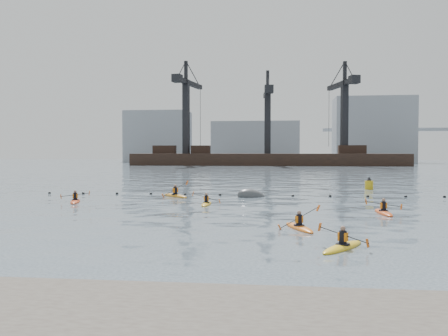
{
  "coord_description": "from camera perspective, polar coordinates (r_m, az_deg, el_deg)",
  "views": [
    {
      "loc": [
        2.77,
        -16.65,
        3.66
      ],
      "look_at": [
        -0.03,
        7.95,
        2.8
      ],
      "focal_mm": 38.0,
      "sensor_mm": 36.0,
      "label": 1
    }
  ],
  "objects": [
    {
      "name": "barge_pier",
      "position": [
        126.69,
        5.14,
        1.19
      ],
      "size": [
        72.0,
        19.3,
        29.5
      ],
      "color": "black",
      "rests_on": "ground"
    },
    {
      "name": "kayaker_1",
      "position": [
        18.66,
        14.1,
        -9.09
      ],
      "size": [
        2.17,
        2.88,
        1.0
      ],
      "rotation": [
        0.0,
        0.0,
        -0.58
      ],
      "color": "yellow",
      "rests_on": "ground"
    },
    {
      "name": "nav_buoy",
      "position": [
        47.85,
        17.04,
        -1.96
      ],
      "size": [
        0.78,
        0.78,
        1.42
      ],
      "color": "gold",
      "rests_on": "ground"
    },
    {
      "name": "kayaker_5",
      "position": [
        38.75,
        -5.88,
        -3.28
      ],
      "size": [
        2.86,
        3.07,
        1.39
      ],
      "rotation": [
        0.0,
        0.0,
        0.73
      ],
      "color": "orange",
      "rests_on": "ground"
    },
    {
      "name": "skyline",
      "position": [
        167.02,
        6.32,
        3.9
      ],
      "size": [
        141.0,
        28.0,
        22.0
      ],
      "color": "gray",
      "rests_on": "ground"
    },
    {
      "name": "kayaker_4",
      "position": [
        29.63,
        18.64,
        -5.02
      ],
      "size": [
        2.18,
        3.23,
        1.03
      ],
      "rotation": [
        0.0,
        0.0,
        3.19
      ],
      "color": "#D64714",
      "rests_on": "ground"
    },
    {
      "name": "kayaker_2",
      "position": [
        36.02,
        -17.46,
        -3.78
      ],
      "size": [
        2.01,
        3.12,
        0.99
      ],
      "rotation": [
        0.0,
        0.0,
        0.32
      ],
      "color": "red",
      "rests_on": "ground"
    },
    {
      "name": "mooring_buoy",
      "position": [
        38.39,
        3.34,
        -3.48
      ],
      "size": [
        3.02,
        2.46,
        1.71
      ],
      "primitive_type": "ellipsoid",
      "rotation": [
        0.0,
        0.21,
        0.45
      ],
      "color": "#393C3E",
      "rests_on": "ground"
    },
    {
      "name": "kayaker_3",
      "position": [
        32.79,
        -2.14,
        -4.26
      ],
      "size": [
        1.97,
        2.89,
        1.01
      ],
      "rotation": [
        0.0,
        0.0,
        0.02
      ],
      "color": "gold",
      "rests_on": "ground"
    },
    {
      "name": "kayaker_0",
      "position": [
        22.93,
        9.02,
        -6.99
      ],
      "size": [
        2.05,
        3.07,
        1.22
      ],
      "rotation": [
        0.0,
        0.0,
        0.35
      ],
      "color": "orange",
      "rests_on": "ground"
    },
    {
      "name": "ground",
      "position": [
        17.27,
        -2.94,
        -10.25
      ],
      "size": [
        400.0,
        400.0,
        0.0
      ],
      "primitive_type": "plane",
      "color": "#374451",
      "rests_on": "ground"
    },
    {
      "name": "float_line",
      "position": [
        39.49,
        1.72,
        -3.28
      ],
      "size": [
        33.24,
        0.73,
        0.24
      ],
      "color": "black",
      "rests_on": "ground"
    }
  ]
}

